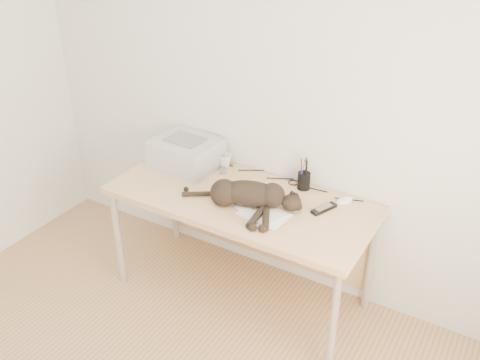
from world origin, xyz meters
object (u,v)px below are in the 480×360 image
Objects in this scene: cat at (246,195)px; mouse at (345,199)px; printer at (186,153)px; mug at (224,161)px; pen_cup at (304,180)px; desk at (247,209)px.

mouse is (0.48, 0.34, -0.05)m from cat.
printer reaches higher than mug.
printer is at bearing 139.54° from cat.
pen_cup is at bearing 0.63° from mug.
desk is at bearing -9.29° from printer.
mouse is at bearing -3.36° from pen_cup.
pen_cup reaches higher than mug.
desk is 2.23× the size of cat.
desk is 16.66× the size of mug.
pen_cup is (0.28, 0.20, 0.19)m from desk.
pen_cup is 1.75× the size of mouse.
pen_cup is 0.28m from mouse.
printer reaches higher than desk.
mouse is (0.84, -0.01, -0.03)m from mug.
desk is 0.39m from mug.
pen_cup reaches higher than desk.
pen_cup reaches higher than mouse.
mug is (-0.37, 0.35, -0.03)m from cat.
cat is 0.41m from pen_cup.
mug reaches higher than desk.
desk is at bearing 98.35° from cat.
desk is 0.27m from cat.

